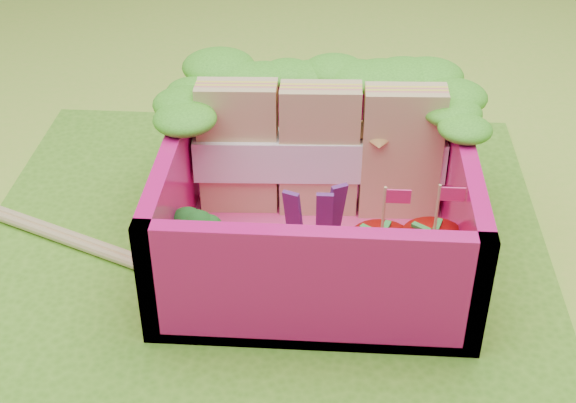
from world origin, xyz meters
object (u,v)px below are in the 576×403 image
(broccoli, at_px, (195,235))
(strawberry_right, at_px, (431,260))
(sandwich_stack, at_px, (320,151))
(chopsticks, at_px, (68,238))
(strawberry_left, at_px, (380,261))
(bento_box, at_px, (317,198))

(broccoli, distance_m, strawberry_right, 0.97)
(sandwich_stack, height_order, chopsticks, sandwich_stack)
(strawberry_left, relative_size, strawberry_right, 0.99)
(sandwich_stack, relative_size, strawberry_right, 2.29)
(bento_box, distance_m, strawberry_left, 0.42)
(broccoli, height_order, strawberry_left, strawberry_left)
(chopsticks, bearing_deg, strawberry_right, -9.29)
(broccoli, bearing_deg, bento_box, 27.13)
(bento_box, relative_size, strawberry_left, 2.63)
(broccoli, distance_m, chopsticks, 0.71)
(bento_box, bearing_deg, strawberry_left, -49.14)
(bento_box, bearing_deg, strawberry_right, -31.32)
(chopsticks, bearing_deg, broccoli, -19.63)
(strawberry_right, bearing_deg, bento_box, 148.68)
(sandwich_stack, bearing_deg, broccoli, -134.39)
(sandwich_stack, relative_size, chopsticks, 0.51)
(sandwich_stack, xyz_separation_m, broccoli, (-0.50, -0.51, -0.12))
(sandwich_stack, distance_m, broccoli, 0.73)
(sandwich_stack, distance_m, strawberry_left, 0.65)
(bento_box, relative_size, broccoli, 4.27)
(sandwich_stack, bearing_deg, chopsticks, -165.96)
(sandwich_stack, distance_m, strawberry_right, 0.74)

